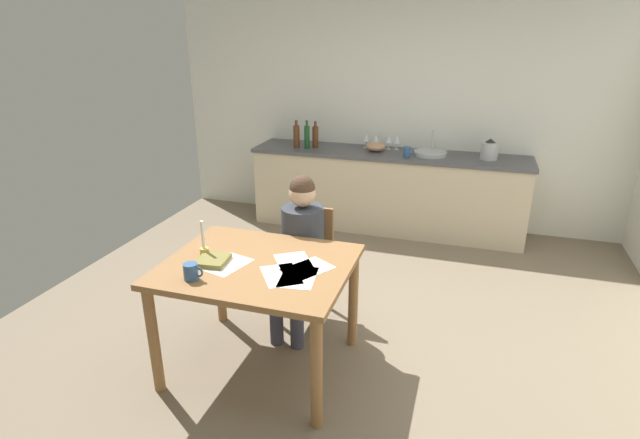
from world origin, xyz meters
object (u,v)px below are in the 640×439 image
at_px(person_seated, 300,244).
at_px(bottle_vinegar, 307,137).
at_px(mixing_bowl, 376,147).
at_px(wine_glass_back_left, 376,139).
at_px(sink_unit, 430,153).
at_px(bottle_wine_red, 315,136).
at_px(chair_at_table, 307,258).
at_px(wine_glass_near_sink, 397,140).
at_px(candlestick, 204,246).
at_px(teacup_on_counter, 407,152).
at_px(bottle_oil, 296,136).
at_px(wine_glass_by_kettle, 389,140).
at_px(wine_glass_back_right, 366,138).
at_px(coffee_mug, 191,272).
at_px(dining_table, 258,279).
at_px(stovetop_kettle, 489,150).
at_px(book_magazine, 213,260).

height_order(person_seated, bottle_vinegar, bottle_vinegar).
height_order(mixing_bowl, wine_glass_back_left, wine_glass_back_left).
distance_m(sink_unit, bottle_wine_red, 1.31).
xyz_separation_m(chair_at_table, wine_glass_near_sink, (0.33, 2.20, 0.51)).
bearing_deg(person_seated, candlestick, -128.86).
relative_size(sink_unit, teacup_on_counter, 3.08).
distance_m(person_seated, sink_unit, 2.33).
bearing_deg(bottle_oil, wine_glass_by_kettle, 12.92).
bearing_deg(wine_glass_back_right, coffee_mug, -96.00).
bearing_deg(wine_glass_by_kettle, chair_at_table, -96.09).
relative_size(sink_unit, mixing_bowl, 1.66).
xyz_separation_m(coffee_mug, sink_unit, (1.08, 3.11, 0.09)).
bearing_deg(coffee_mug, bottle_vinegar, 95.61).
bearing_deg(wine_glass_back_left, person_seated, -92.12).
height_order(person_seated, coffee_mug, person_seated).
bearing_deg(wine_glass_back_right, bottle_wine_red, -163.16).
height_order(wine_glass_near_sink, teacup_on_counter, wine_glass_near_sink).
bearing_deg(bottle_wine_red, wine_glass_near_sink, 10.55).
bearing_deg(teacup_on_counter, dining_table, -102.17).
bearing_deg(wine_glass_near_sink, person_seated, -97.91).
height_order(stovetop_kettle, wine_glass_back_right, stovetop_kettle).
relative_size(wine_glass_near_sink, wine_glass_back_left, 1.00).
distance_m(candlestick, wine_glass_back_left, 2.98).
bearing_deg(person_seated, wine_glass_near_sink, 82.09).
height_order(book_magazine, wine_glass_back_right, wine_glass_back_right).
xyz_separation_m(coffee_mug, bottle_oil, (-0.42, 3.02, 0.20)).
height_order(bottle_oil, wine_glass_back_left, bottle_oil).
distance_m(sink_unit, wine_glass_near_sink, 0.43).
relative_size(bottle_vinegar, bottle_wine_red, 1.06).
bearing_deg(bottle_vinegar, coffee_mug, -84.39).
xyz_separation_m(wine_glass_near_sink, wine_glass_back_left, (-0.24, 0.00, 0.00)).
height_order(wine_glass_by_kettle, wine_glass_back_left, same).
bearing_deg(mixing_bowl, sink_unit, -0.97).
bearing_deg(bottle_oil, teacup_on_counter, -2.90).
distance_m(bottle_wine_red, mixing_bowl, 0.70).
bearing_deg(stovetop_kettle, sink_unit, 179.61).
xyz_separation_m(chair_at_table, wine_glass_back_right, (-0.02, 2.20, 0.51)).
relative_size(wine_glass_near_sink, teacup_on_counter, 1.32).
relative_size(wine_glass_by_kettle, teacup_on_counter, 1.32).
height_order(chair_at_table, mixing_bowl, mixing_bowl).
distance_m(coffee_mug, wine_glass_back_left, 3.29).
xyz_separation_m(chair_at_table, mixing_bowl, (0.12, 2.07, 0.45)).
distance_m(mixing_bowl, wine_glass_back_left, 0.15).
relative_size(book_magazine, wine_glass_back_left, 1.31).
xyz_separation_m(chair_at_table, teacup_on_counter, (0.49, 1.90, 0.45)).
height_order(dining_table, wine_glass_by_kettle, wine_glass_by_kettle).
relative_size(coffee_mug, bottle_wine_red, 0.42).
bearing_deg(teacup_on_counter, wine_glass_back_left, 143.28).
xyz_separation_m(person_seated, candlestick, (-0.47, -0.58, 0.17)).
bearing_deg(bottle_vinegar, wine_glass_by_kettle, 14.99).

